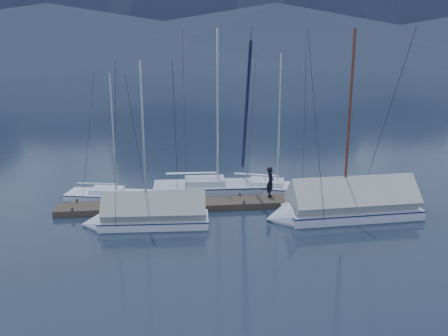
{
  "coord_description": "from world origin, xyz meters",
  "views": [
    {
      "loc": [
        -3.14,
        -22.66,
        8.58
      ],
      "look_at": [
        0.0,
        2.0,
        2.2
      ],
      "focal_mm": 38.0,
      "sensor_mm": 36.0,
      "label": 1
    }
  ],
  "objects": [
    {
      "name": "sailboat_covered_far",
      "position": [
        -4.26,
        -0.3,
        0.43
      ],
      "size": [
        6.37,
        2.67,
        8.79
      ],
      "color": "white",
      "rests_on": "ground"
    },
    {
      "name": "sailboat_open_right",
      "position": [
        4.0,
        4.1,
        0.16
      ],
      "size": [
        7.08,
        4.06,
        9.03
      ],
      "color": "white",
      "rests_on": "ground"
    },
    {
      "name": "mooring_posts",
      "position": [
        -0.5,
        2.0,
        0.35
      ],
      "size": [
        15.12,
        1.52,
        0.35
      ],
      "color": "#382D23",
      "rests_on": "ground"
    },
    {
      "name": "dock",
      "position": [
        0.0,
        2.0,
        0.11
      ],
      "size": [
        18.0,
        1.5,
        0.54
      ],
      "color": "#382D23",
      "rests_on": "ground"
    },
    {
      "name": "sailboat_open_left",
      "position": [
        -5.59,
        4.01,
        0.14
      ],
      "size": [
        6.21,
        3.09,
        7.91
      ],
      "color": "white",
      "rests_on": "ground"
    },
    {
      "name": "person",
      "position": [
        2.67,
        2.35,
        1.21
      ],
      "size": [
        0.58,
        0.72,
        1.73
      ],
      "primitive_type": "imported",
      "rotation": [
        0.0,
        0.0,
        1.28
      ],
      "color": "black",
      "rests_on": "dock"
    },
    {
      "name": "ground",
      "position": [
        0.0,
        0.0,
        0.0
      ],
      "size": [
        1000.0,
        1000.0,
        0.0
      ],
      "primitive_type": "plane",
      "color": "black",
      "rests_on": "ground"
    },
    {
      "name": "sailboat_covered_near",
      "position": [
        5.76,
        -0.41,
        0.52
      ],
      "size": [
        8.18,
        3.48,
        10.48
      ],
      "color": "silver",
      "rests_on": "ground"
    },
    {
      "name": "sailboat_open_mid",
      "position": [
        0.54,
        4.8,
        0.19
      ],
      "size": [
        8.07,
        3.43,
        10.57
      ],
      "color": "silver",
      "rests_on": "ground"
    }
  ]
}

